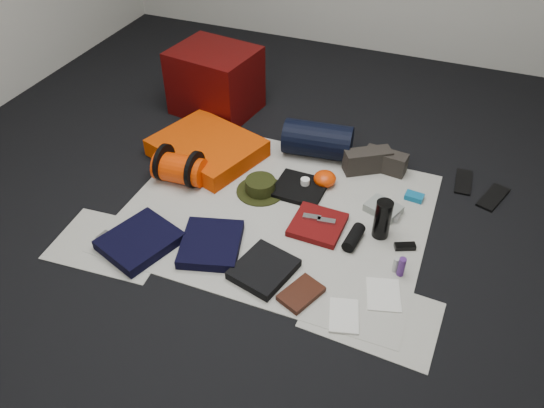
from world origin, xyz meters
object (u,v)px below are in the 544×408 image
at_px(stuff_sack, 180,169).
at_px(paperback_book, 301,294).
at_px(compact_camera, 391,215).
at_px(water_bottle, 382,219).
at_px(red_cabinet, 215,81).
at_px(sleeping_pad, 207,148).
at_px(navy_duffel, 318,140).

relative_size(stuff_sack, paperback_book, 1.43).
bearing_deg(compact_camera, stuff_sack, -166.66).
xyz_separation_m(stuff_sack, water_bottle, (1.19, -0.03, 0.02)).
relative_size(red_cabinet, paperback_book, 2.63).
bearing_deg(sleeping_pad, stuff_sack, -95.67).
bearing_deg(paperback_book, stuff_sack, 172.42).
height_order(navy_duffel, compact_camera, navy_duffel).
height_order(navy_duffel, water_bottle, water_bottle).
bearing_deg(sleeping_pad, compact_camera, -7.91).
bearing_deg(paperback_book, sleeping_pad, 160.26).
relative_size(sleeping_pad, navy_duffel, 1.46).
distance_m(stuff_sack, paperback_book, 1.10).
height_order(compact_camera, paperback_book, compact_camera).
distance_m(water_bottle, compact_camera, 0.18).
bearing_deg(sleeping_pad, paperback_book, -43.02).
xyz_separation_m(sleeping_pad, navy_duffel, (0.63, 0.26, 0.05)).
height_order(red_cabinet, water_bottle, red_cabinet).
relative_size(sleeping_pad, compact_camera, 6.67).
xyz_separation_m(compact_camera, paperback_book, (-0.27, -0.69, -0.00)).
relative_size(stuff_sack, water_bottle, 1.33).
bearing_deg(stuff_sack, navy_duffel, 39.69).
bearing_deg(paperback_book, navy_duffel, 127.54).
bearing_deg(compact_camera, sleeping_pad, 179.57).
distance_m(sleeping_pad, stuff_sack, 0.29).
bearing_deg(water_bottle, navy_duffel, 132.72).
distance_m(sleeping_pad, water_bottle, 1.20).
height_order(stuff_sack, navy_duffel, navy_duffel).
xyz_separation_m(red_cabinet, sleeping_pad, (0.20, -0.54, -0.16)).
height_order(water_bottle, compact_camera, water_bottle).
bearing_deg(stuff_sack, red_cabinet, 101.48).
bearing_deg(stuff_sack, compact_camera, 5.86).
xyz_separation_m(stuff_sack, compact_camera, (1.21, 0.12, -0.07)).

